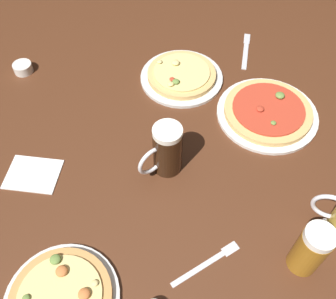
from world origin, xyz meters
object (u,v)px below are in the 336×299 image
Objects in this scene: ramekin_sauce at (23,68)px; pizza_plate_near at (61,298)px; beer_mug_pale at (311,248)px; napkin_folded at (33,174)px; pizza_plate_far at (268,112)px; pizza_plate_side at (181,76)px; fork_left at (207,263)px; beer_mug_dark at (166,150)px; knife_right at (246,50)px.

pizza_plate_near is at bearing -81.19° from ramekin_sauce.
napkin_folded is (-0.69, 0.39, -0.08)m from beer_mug_pale.
pizza_plate_far is 0.34m from pizza_plate_side.
pizza_plate_far is at bearing 55.67° from fork_left.
pizza_plate_far reaches higher than napkin_folded.
pizza_plate_far is at bearing 22.14° from beer_mug_dark.
pizza_plate_near is at bearing -132.57° from beer_mug_dark.
knife_right is at bearing 49.33° from pizza_plate_near.
beer_mug_pale is (0.61, -0.01, 0.07)m from pizza_plate_near.
beer_mug_dark is at bearing 99.48° from fork_left.
ramekin_sauce is (-0.74, 0.87, -0.07)m from beer_mug_pale.
beer_mug_dark is 2.54× the size of ramekin_sauce.
napkin_folded is (0.05, -0.47, -0.01)m from ramekin_sauce.
beer_mug_dark is 0.33m from fork_left.
fork_left is (-0.32, -0.47, -0.01)m from pizza_plate_far.
fork_left is 0.87m from knife_right.
beer_mug_pale is (-0.08, -0.50, 0.07)m from pizza_plate_far.
pizza_plate_near is at bearing -121.23° from pizza_plate_side.
pizza_plate_far reaches higher than pizza_plate_side.
beer_mug_pale is 0.26m from fork_left.
beer_mug_pale is at bearing -97.09° from knife_right.
pizza_plate_near is 1.10m from knife_right.
beer_mug_dark is at bearing -129.27° from knife_right.
pizza_plate_far is 1.71× the size of fork_left.
beer_mug_pale is at bearing -0.69° from pizza_plate_near.
fork_left and knife_right have the same top height.
pizza_plate_far is 0.78m from napkin_folded.
knife_right is at bearing 21.98° from pizza_plate_side.
ramekin_sauce is at bearing 130.93° from beer_mug_dark.
ramekin_sauce is (-0.13, 0.86, 0.00)m from pizza_plate_near.
pizza_plate_far is 1.95× the size of beer_mug_dark.
napkin_folded is at bearing 150.51° from beer_mug_pale.
knife_right is at bearing -1.94° from ramekin_sauce.
napkin_folded reaches higher than knife_right.
pizza_plate_far is 0.34m from knife_right.
beer_mug_pale is (0.17, -0.73, 0.07)m from pizza_plate_side.
ramekin_sauce reaches higher than knife_right.
pizza_plate_near is at bearing 179.31° from beer_mug_pale.
napkin_folded reaches higher than fork_left.
beer_mug_pale reaches higher than fork_left.
pizza_plate_near is 4.11× the size of ramekin_sauce.
ramekin_sauce reaches higher than napkin_folded.
pizza_plate_side is 0.62m from napkin_folded.
ramekin_sauce reaches higher than fork_left.
ramekin_sauce is 0.44× the size of napkin_folded.
pizza_plate_far is at bearing 8.04° from napkin_folded.
pizza_plate_far is at bearing 81.42° from beer_mug_pale.
beer_mug_dark is 1.02× the size of beer_mug_pale.
ramekin_sauce is 0.85m from knife_right.
napkin_folded is (-0.40, 0.04, -0.08)m from beer_mug_dark.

